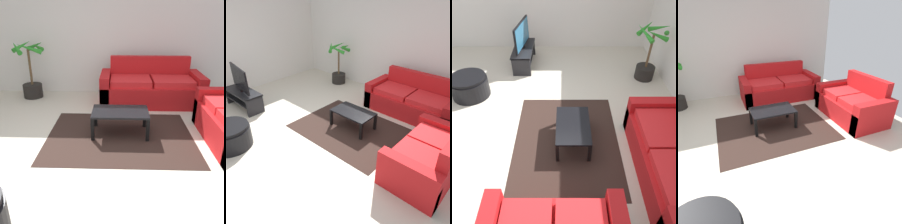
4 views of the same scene
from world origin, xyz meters
TOP-DOWN VIEW (x-y plane):
  - ground_plane at (0.00, 0.00)m, footprint 6.60×6.60m
  - wall_back at (0.00, 3.00)m, footprint 6.00×0.06m
  - couch_main at (1.16, 2.28)m, footprint 2.01×0.90m
  - couch_loveseat at (2.28, 0.64)m, footprint 0.90×1.51m
  - tv_stand at (-1.99, -0.21)m, footprint 1.10×0.45m
  - tv at (-1.99, -0.21)m, footprint 0.98×0.18m
  - coffee_table at (0.55, 0.89)m, footprint 0.85×0.53m
  - area_rug at (0.55, 0.79)m, footprint 2.20×1.70m
  - potted_palm at (-1.37, 2.55)m, footprint 0.71×0.72m
  - ottoman at (-0.72, -1.15)m, footprint 0.75×0.75m

SIDE VIEW (x-z plane):
  - ground_plane at x=0.00m, z-range 0.00..0.00m
  - area_rug at x=0.55m, z-range 0.00..0.01m
  - ottoman at x=-0.72m, z-range 0.00..0.43m
  - tv_stand at x=-1.99m, z-range 0.07..0.51m
  - couch_loveseat at x=2.28m, z-range -0.15..0.75m
  - couch_main at x=1.16m, z-range -0.15..0.75m
  - coffee_table at x=0.55m, z-range 0.13..0.51m
  - potted_palm at x=-1.37m, z-range -0.16..1.06m
  - tv at x=-1.99m, z-range 0.46..1.05m
  - wall_back at x=0.00m, z-range 0.00..2.70m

